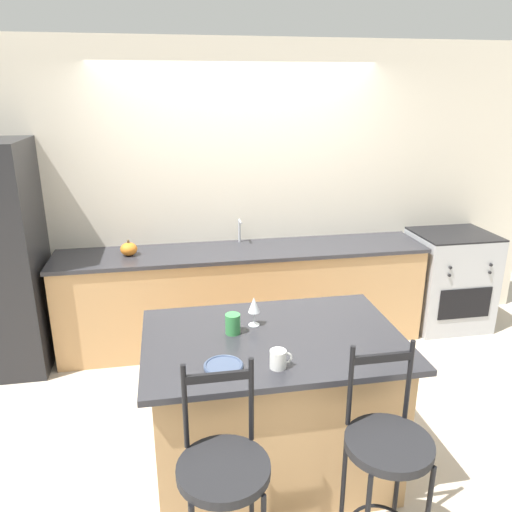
# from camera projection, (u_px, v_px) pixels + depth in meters

# --- Properties ---
(ground_plane) EXTENTS (18.00, 18.00, 0.00)m
(ground_plane) POSITION_uv_depth(u_px,v_px,m) (250.00, 358.00, 4.44)
(ground_plane) COLOR beige
(wall_back) EXTENTS (6.00, 0.07, 2.70)m
(wall_back) POSITION_uv_depth(u_px,v_px,m) (237.00, 194.00, 4.64)
(wall_back) COLOR beige
(wall_back) RESTS_ON ground_plane
(back_counter) EXTENTS (3.32, 0.66, 0.91)m
(back_counter) POSITION_uv_depth(u_px,v_px,m) (243.00, 295.00, 4.63)
(back_counter) COLOR tan
(back_counter) RESTS_ON ground_plane
(sink_faucet) EXTENTS (0.02, 0.13, 0.22)m
(sink_faucet) POSITION_uv_depth(u_px,v_px,m) (240.00, 228.00, 4.63)
(sink_faucet) COLOR #ADAFB5
(sink_faucet) RESTS_ON back_counter
(kitchen_island) EXTENTS (1.49, 1.00, 0.93)m
(kitchen_island) POSITION_uv_depth(u_px,v_px,m) (272.00, 405.00, 3.01)
(kitchen_island) COLOR tan
(kitchen_island) RESTS_ON ground_plane
(oven_range) EXTENTS (0.73, 0.65, 0.96)m
(oven_range) POSITION_uv_depth(u_px,v_px,m) (448.00, 279.00, 4.95)
(oven_range) COLOR #ADAFB5
(oven_range) RESTS_ON ground_plane
(bar_stool_near) EXTENTS (0.41, 0.41, 1.18)m
(bar_stool_near) POSITION_uv_depth(u_px,v_px,m) (224.00, 489.00, 2.18)
(bar_stool_near) COLOR black
(bar_stool_near) RESTS_ON ground_plane
(bar_stool_far) EXTENTS (0.41, 0.41, 1.18)m
(bar_stool_far) POSITION_uv_depth(u_px,v_px,m) (386.00, 463.00, 2.33)
(bar_stool_far) COLOR black
(bar_stool_far) RESTS_ON ground_plane
(dinner_plate) EXTENTS (0.20, 0.20, 0.02)m
(dinner_plate) POSITION_uv_depth(u_px,v_px,m) (223.00, 366.00, 2.55)
(dinner_plate) COLOR #425170
(dinner_plate) RESTS_ON kitchen_island
(wine_glass) EXTENTS (0.07, 0.07, 0.18)m
(wine_glass) POSITION_uv_depth(u_px,v_px,m) (254.00, 305.00, 2.96)
(wine_glass) COLOR white
(wine_glass) RESTS_ON kitchen_island
(coffee_mug) EXTENTS (0.12, 0.09, 0.10)m
(coffee_mug) POSITION_uv_depth(u_px,v_px,m) (279.00, 359.00, 2.53)
(coffee_mug) COLOR white
(coffee_mug) RESTS_ON kitchen_island
(tumbler_cup) EXTENTS (0.09, 0.09, 0.12)m
(tumbler_cup) POSITION_uv_depth(u_px,v_px,m) (233.00, 324.00, 2.89)
(tumbler_cup) COLOR #3D934C
(tumbler_cup) RESTS_ON kitchen_island
(pumpkin_decoration) EXTENTS (0.14, 0.14, 0.14)m
(pumpkin_decoration) POSITION_uv_depth(u_px,v_px,m) (129.00, 249.00, 4.29)
(pumpkin_decoration) COLOR orange
(pumpkin_decoration) RESTS_ON back_counter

